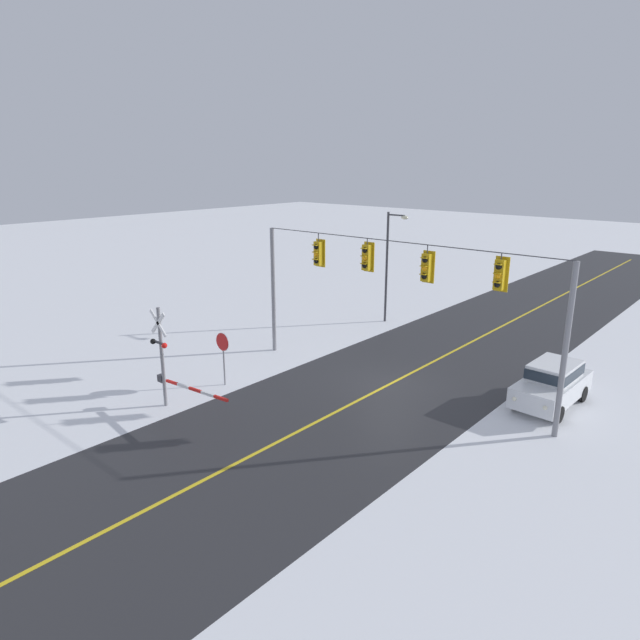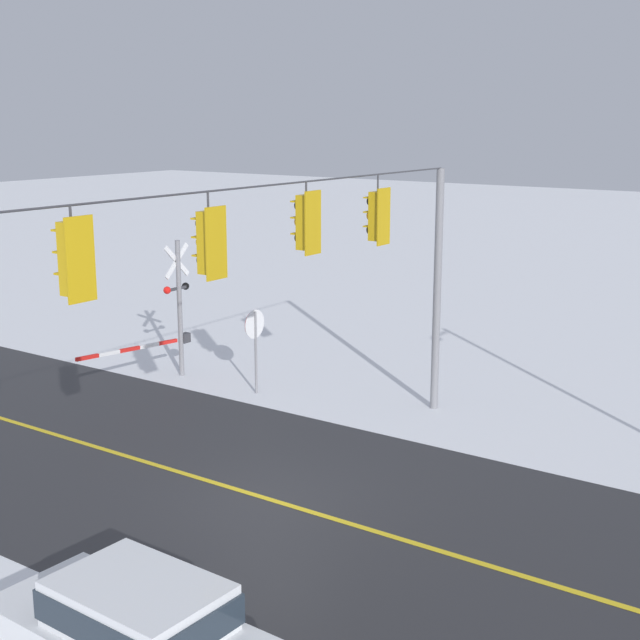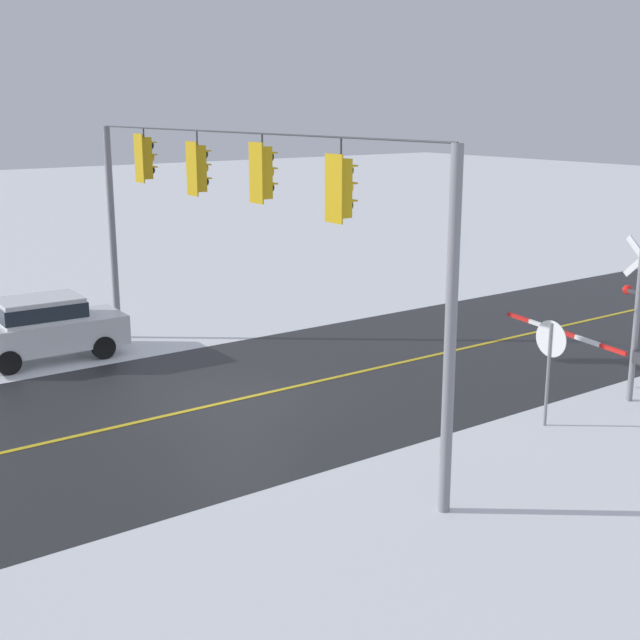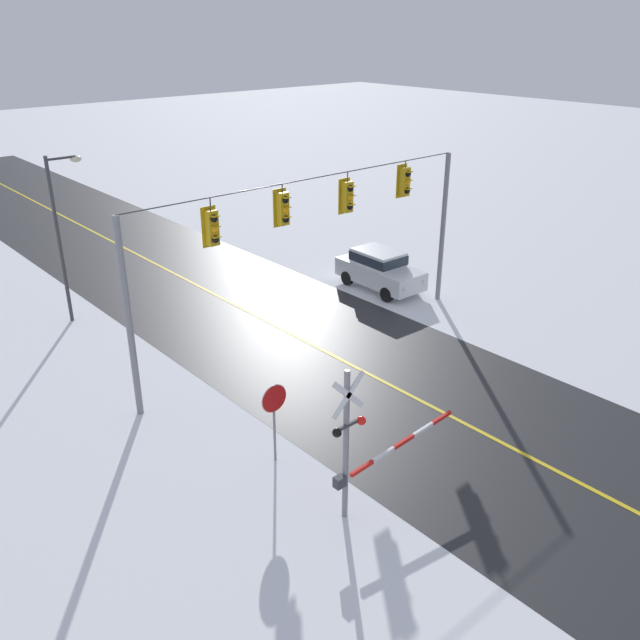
{
  "view_description": "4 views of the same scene",
  "coord_description": "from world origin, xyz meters",
  "px_view_note": "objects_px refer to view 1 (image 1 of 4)",
  "views": [
    {
      "loc": [
        12.32,
        -18.62,
        9.27
      ],
      "look_at": [
        -1.35,
        -2.95,
        3.3
      ],
      "focal_mm": 31.05,
      "sensor_mm": 36.0,
      "label": 1
    },
    {
      "loc": [
        13.04,
        10.33,
        7.45
      ],
      "look_at": [
        -3.99,
        -1.53,
        2.72
      ],
      "focal_mm": 50.36,
      "sensor_mm": 36.0,
      "label": 2
    },
    {
      "loc": [
        -16.63,
        9.59,
        6.75
      ],
      "look_at": [
        -2.33,
        -0.75,
        2.32
      ],
      "focal_mm": 47.9,
      "sensor_mm": 36.0,
      "label": 3
    },
    {
      "loc": [
        -14.39,
        -16.86,
        11.02
      ],
      "look_at": [
        -2.73,
        -3.47,
        3.04
      ],
      "focal_mm": 37.71,
      "sensor_mm": 36.0,
      "label": 4
    }
  ],
  "objects_px": {
    "parked_car_white": "(552,382)",
    "streetlamp_near": "(390,257)",
    "stop_sign": "(223,347)",
    "railroad_crossing": "(167,360)"
  },
  "relations": [
    {
      "from": "parked_car_white",
      "to": "streetlamp_near",
      "type": "bearing_deg",
      "value": 154.15
    },
    {
      "from": "stop_sign",
      "to": "streetlamp_near",
      "type": "relative_size",
      "value": 0.36
    },
    {
      "from": "stop_sign",
      "to": "railroad_crossing",
      "type": "xyz_separation_m",
      "value": [
        0.24,
        -2.89,
        0.27
      ]
    },
    {
      "from": "parked_car_white",
      "to": "streetlamp_near",
      "type": "height_order",
      "value": "streetlamp_near"
    },
    {
      "from": "parked_car_white",
      "to": "streetlamp_near",
      "type": "xyz_separation_m",
      "value": [
        -11.55,
        5.59,
        2.96
      ]
    },
    {
      "from": "stop_sign",
      "to": "parked_car_white",
      "type": "relative_size",
      "value": 0.55
    },
    {
      "from": "railroad_crossing",
      "to": "streetlamp_near",
      "type": "bearing_deg",
      "value": 91.76
    },
    {
      "from": "stop_sign",
      "to": "railroad_crossing",
      "type": "bearing_deg",
      "value": -85.27
    },
    {
      "from": "streetlamp_near",
      "to": "railroad_crossing",
      "type": "bearing_deg",
      "value": -88.24
    },
    {
      "from": "stop_sign",
      "to": "streetlamp_near",
      "type": "height_order",
      "value": "streetlamp_near"
    }
  ]
}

